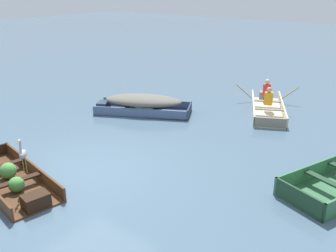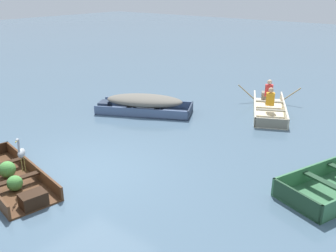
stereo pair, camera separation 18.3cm
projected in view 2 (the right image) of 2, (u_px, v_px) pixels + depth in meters
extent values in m
plane|color=slate|center=(86.00, 171.00, 8.98)|extent=(80.00, 80.00, 0.00)
cube|color=#4C2D19|center=(9.00, 181.00, 8.52)|extent=(3.31, 1.66, 0.04)
cube|color=#4C2D19|center=(31.00, 168.00, 8.80)|extent=(3.13, 0.60, 0.32)
cube|color=black|center=(33.00, 200.00, 7.48)|extent=(0.44, 0.56, 0.29)
cube|color=black|center=(16.00, 180.00, 8.11)|extent=(0.34, 1.03, 0.04)
cube|color=black|center=(1.00, 165.00, 8.77)|extent=(0.34, 1.03, 0.04)
sphere|color=#4C9342|center=(15.00, 183.00, 8.03)|extent=(0.34, 0.34, 0.34)
sphere|color=#4C9342|center=(7.00, 169.00, 8.58)|extent=(0.38, 0.38, 0.38)
cube|color=#387047|center=(316.00, 172.00, 8.52)|extent=(0.99, 2.58, 0.41)
cube|color=#1E3D27|center=(296.00, 200.00, 7.40)|extent=(1.18, 0.48, 0.41)
cube|color=#1E3D27|center=(327.00, 183.00, 7.81)|extent=(1.13, 0.54, 0.04)
cube|color=#475B7F|center=(145.00, 112.00, 13.08)|extent=(3.42, 2.53, 0.04)
cube|color=#475B7F|center=(140.00, 113.00, 12.52)|extent=(2.91, 1.56, 0.32)
cube|color=#475B7F|center=(148.00, 104.00, 13.53)|extent=(2.91, 1.56, 0.32)
cube|color=#273246|center=(190.00, 111.00, 12.74)|extent=(0.58, 1.04, 0.32)
cube|color=#273246|center=(105.00, 105.00, 13.28)|extent=(0.56, 0.63, 0.29)
cube|color=#273246|center=(131.00, 105.00, 13.09)|extent=(0.63, 1.00, 0.04)
cube|color=#273246|center=(158.00, 107.00, 12.91)|extent=(0.63, 1.00, 0.04)
ellipsoid|color=#6B665B|center=(144.00, 101.00, 12.93)|extent=(2.88, 2.21, 0.40)
cube|color=beige|center=(269.00, 112.00, 13.06)|extent=(2.41, 3.39, 0.04)
cube|color=beige|center=(255.00, 107.00, 13.11)|extent=(1.52, 2.94, 0.34)
cube|color=beige|center=(284.00, 109.00, 12.91)|extent=(1.52, 2.94, 0.34)
cube|color=gray|center=(271.00, 124.00, 11.54)|extent=(0.96, 0.52, 0.34)
cube|color=gray|center=(268.00, 96.00, 14.33)|extent=(0.58, 0.53, 0.31)
cube|color=gray|center=(269.00, 102.00, 13.43)|extent=(0.92, 0.57, 0.04)
cube|color=gray|center=(270.00, 110.00, 12.53)|extent=(0.92, 0.57, 0.04)
cube|color=orange|center=(270.00, 99.00, 12.89)|extent=(0.33, 0.29, 0.44)
sphere|color=tan|center=(271.00, 90.00, 12.78)|extent=(0.18, 0.18, 0.18)
cube|color=red|center=(269.00, 90.00, 13.94)|extent=(0.33, 0.29, 0.44)
sphere|color=beige|center=(270.00, 82.00, 13.83)|extent=(0.18, 0.18, 0.18)
cylinder|color=tan|center=(246.00, 92.00, 14.14)|extent=(0.59, 0.33, 0.55)
cylinder|color=tan|center=(291.00, 94.00, 13.82)|extent=(0.59, 0.33, 0.55)
cylinder|color=olive|center=(25.00, 164.00, 8.02)|extent=(0.02, 0.02, 0.35)
cylinder|color=olive|center=(22.00, 164.00, 8.01)|extent=(0.02, 0.02, 0.35)
ellipsoid|color=#93999E|center=(21.00, 153.00, 7.92)|extent=(0.33, 0.32, 0.18)
cylinder|color=#93999E|center=(19.00, 146.00, 7.73)|extent=(0.11, 0.11, 0.28)
ellipsoid|color=#93999E|center=(17.00, 140.00, 7.64)|extent=(0.12, 0.12, 0.06)
cone|color=gold|center=(16.00, 141.00, 7.57)|extent=(0.09, 0.09, 0.02)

